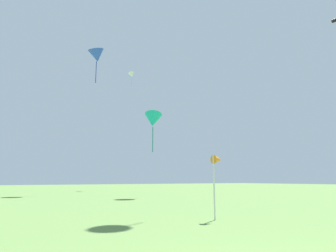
% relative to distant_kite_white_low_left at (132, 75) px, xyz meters
% --- Properties ---
extents(distant_kite_white_low_left, '(0.92, 1.00, 1.57)m').
position_rel_distant_kite_white_low_left_xyz_m(distant_kite_white_low_left, '(0.00, 0.00, 0.00)').
color(distant_kite_white_low_left, white).
extents(distant_kite_blue_high_right, '(1.94, 1.87, 2.97)m').
position_rel_distant_kite_white_low_left_xyz_m(distant_kite_blue_high_right, '(-6.29, -6.66, -1.58)').
color(distant_kite_blue_high_right, blue).
extents(distant_kite_teal_overhead_distant, '(1.39, 1.43, 2.54)m').
position_rel_distant_kite_white_low_left_xyz_m(distant_kite_teal_overhead_distant, '(-4.95, -13.62, -7.91)').
color(distant_kite_teal_overhead_distant, '#19B2AD').
extents(marker_flag, '(0.30, 0.24, 1.64)m').
position_rel_distant_kite_white_low_left_xyz_m(marker_flag, '(-8.45, -23.23, -11.01)').
color(marker_flag, silver).
rests_on(marker_flag, ground).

